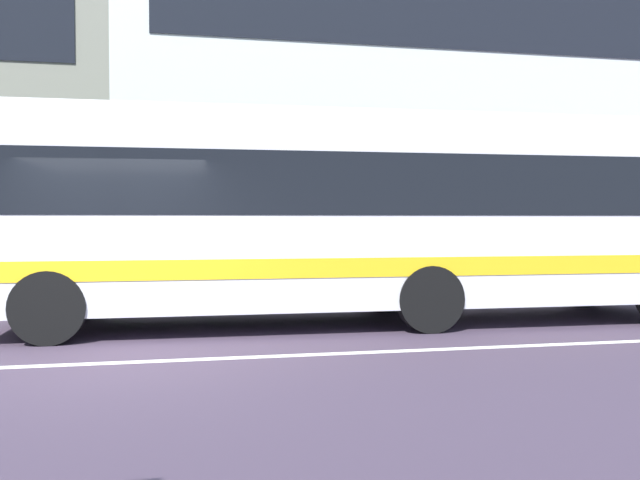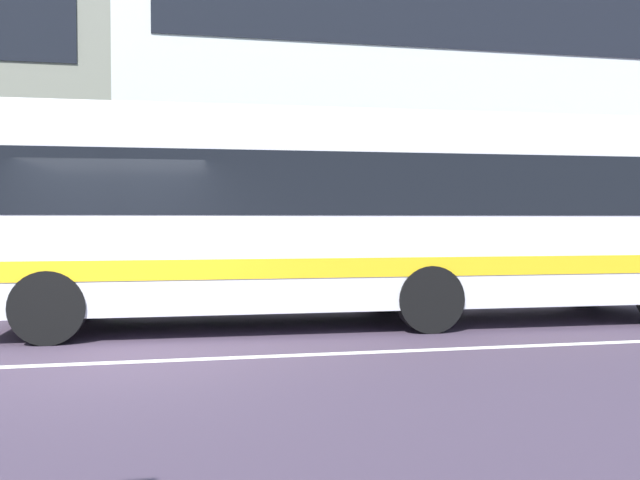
# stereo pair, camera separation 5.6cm
# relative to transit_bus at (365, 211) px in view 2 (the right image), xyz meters

# --- Properties ---
(ground_plane) EXTENTS (160.00, 160.00, 0.00)m
(ground_plane) POSITION_rel_transit_bus_xyz_m (-3.85, -2.42, -1.82)
(ground_plane) COLOR #403345
(lane_centre_line) EXTENTS (60.00, 0.16, 0.01)m
(lane_centre_line) POSITION_rel_transit_bus_xyz_m (-3.85, -2.42, -1.82)
(lane_centre_line) COLOR silver
(lane_centre_line) RESTS_ON ground_plane
(apartment_block_right) EXTENTS (25.96, 11.71, 13.93)m
(apartment_block_right) POSITION_rel_transit_bus_xyz_m (8.17, 13.93, 5.14)
(apartment_block_right) COLOR silver
(apartment_block_right) RESTS_ON ground_plane
(transit_bus) EXTENTS (11.41, 2.78, 3.31)m
(transit_bus) POSITION_rel_transit_bus_xyz_m (0.00, 0.00, 0.00)
(transit_bus) COLOR silver
(transit_bus) RESTS_ON ground_plane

